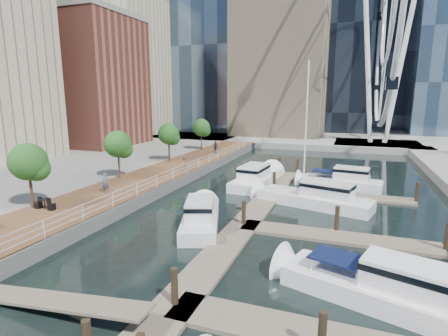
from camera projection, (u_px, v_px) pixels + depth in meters
ground at (140, 274)px, 17.50m from camera, size 520.00×520.00×0.00m
boardwalk at (147, 182)px, 34.23m from camera, size 6.00×60.00×1.00m
seawall at (174, 185)px, 33.23m from camera, size 0.25×60.00×1.00m
land_far at (319, 124)px, 111.44m from camera, size 200.00×114.00×1.00m
pier at (377, 145)px, 60.68m from camera, size 14.00×12.00×1.00m
railing at (173, 174)px, 33.06m from camera, size 0.10×60.00×1.05m
floating_docks at (321, 219)px, 23.95m from camera, size 16.00×34.00×2.60m
midrise_condos at (41, 64)px, 50.74m from camera, size 19.00×67.00×28.00m
street_trees at (118, 144)px, 33.35m from camera, size 2.60×42.60×4.60m
yacht_foreground at (379, 303)px, 14.99m from camera, size 9.41×5.06×2.15m
pedestrian_near at (106, 183)px, 28.31m from camera, size 0.72×0.61×1.67m
pedestrian_mid at (184, 164)px, 37.25m from camera, size 0.74×0.85×1.48m
pedestrian_far at (216, 147)px, 48.93m from camera, size 1.12×1.01×1.83m
moored_yachts at (329, 217)px, 25.71m from camera, size 24.50×34.65×11.50m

